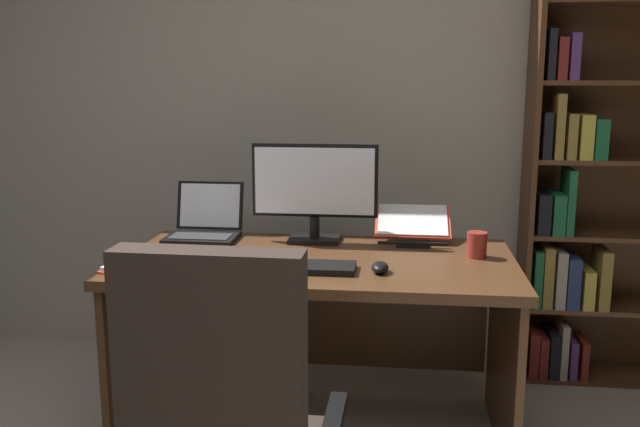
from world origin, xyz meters
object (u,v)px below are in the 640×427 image
bookshelf (605,169)px  reading_stand_with_book (413,224)px  keyboard (300,267)px  notepad (242,255)px  coffee_mug (477,245)px  open_binder (177,267)px  pen (246,253)px  desk (319,301)px  laptop (205,227)px  monitor (315,191)px  computer_mouse (380,267)px

bookshelf → reading_stand_with_book: 1.00m
keyboard → notepad: size_ratio=2.00×
notepad → coffee_mug: 0.94m
bookshelf → keyboard: bookshelf is taller
open_binder → pen: bearing=61.2°
desk → coffee_mug: coffee_mug is taller
desk → laptop: size_ratio=5.11×
bookshelf → reading_stand_with_book: size_ratio=6.59×
open_binder → coffee_mug: size_ratio=5.40×
reading_stand_with_book → notepad: 0.78m
keyboard → reading_stand_with_book: reading_stand_with_book is taller
bookshelf → reading_stand_with_book: bearing=-157.4°
keyboard → pen: keyboard is taller
monitor → reading_stand_with_book: bearing=8.5°
computer_mouse → bookshelf: bearing=41.4°
desk → reading_stand_with_book: reading_stand_with_book is taller
keyboard → notepad: keyboard is taller
monitor → coffee_mug: (0.68, -0.20, -0.17)m
desk → reading_stand_with_book: size_ratio=4.77×
monitor → coffee_mug: monitor is taller
monitor → keyboard: (-0.00, -0.46, -0.21)m
monitor → open_binder: (-0.46, -0.51, -0.21)m
laptop → computer_mouse: 0.93m
open_binder → keyboard: bearing=21.9°
reading_stand_with_book → coffee_mug: (0.25, -0.26, -0.02)m
bookshelf → notepad: size_ratio=10.32×
bookshelf → notepad: bearing=-155.2°
reading_stand_with_book → notepad: reading_stand_with_book is taller
laptop → notepad: bearing=-51.5°
computer_mouse → open_binder: bearing=-176.2°
desk → laptop: 0.64m
bookshelf → keyboard: (-1.33, -0.90, -0.27)m
keyboard → coffee_mug: 0.73m
monitor → computer_mouse: size_ratio=5.27×
computer_mouse → monitor: bearing=122.9°
computer_mouse → pen: size_ratio=0.74×
monitor → keyboard: bearing=-90.0°
coffee_mug → laptop: bearing=170.3°
computer_mouse → reading_stand_with_book: (0.13, 0.53, 0.05)m
pen → laptop: bearing=130.8°
desk → computer_mouse: bearing=-45.3°
desk → reading_stand_with_book: bearing=35.1°
desk → notepad: (-0.30, -0.09, 0.21)m
reading_stand_with_book → open_binder: reading_stand_with_book is taller
desk → pen: size_ratio=11.20×
reading_stand_with_book → open_binder: 1.06m
computer_mouse → notepad: 0.59m
pen → computer_mouse: bearing=-17.5°
open_binder → notepad: 0.29m
bookshelf → monitor: size_ratio=3.96×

